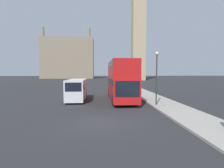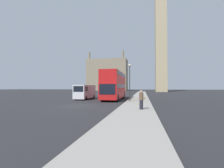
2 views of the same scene
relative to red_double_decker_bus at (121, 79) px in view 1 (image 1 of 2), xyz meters
name	(u,v)px [view 1 (image 1 of 2)]	position (x,y,z in m)	size (l,w,h in m)	color
ground_plane	(100,123)	(-2.51, -9.55, -2.58)	(300.00, 300.00, 0.00)	#28282B
sidewalk_strip	(197,120)	(4.14, -9.55, -2.50)	(3.29, 120.00, 0.15)	#9E998E
building_block_distant	(68,59)	(-19.53, 76.26, 8.16)	(27.21, 12.36, 26.11)	gray
red_double_decker_bus	(121,79)	(0.00, 0.00, 0.00)	(2.64, 10.30, 4.65)	red
white_van	(77,89)	(-5.24, -0.20, -1.24)	(2.00, 5.84, 2.49)	white
street_lamp	(157,70)	(3.00, -4.23, 1.03)	(0.36, 0.36, 5.19)	#2D332D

